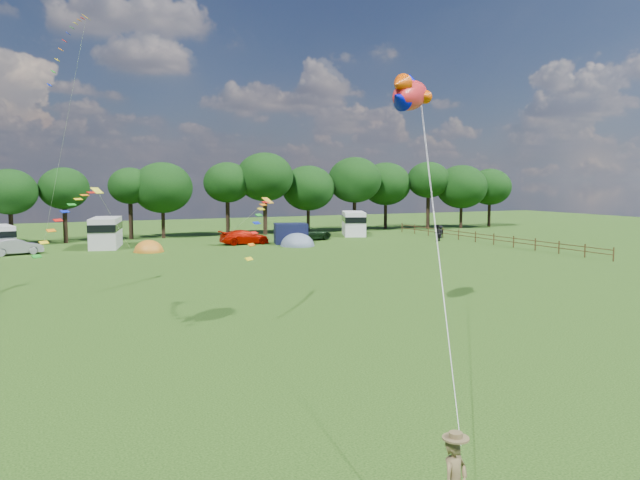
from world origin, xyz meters
name	(u,v)px	position (x,y,z in m)	size (l,w,h in m)	color
ground_plane	(412,367)	(0.00, 0.00, 0.00)	(180.00, 180.00, 0.00)	black
tree_line	(194,184)	(5.30, 54.99, 6.35)	(102.98, 10.98, 10.27)	black
fence	(484,237)	(32.00, 34.50, 0.70)	(0.12, 33.12, 1.20)	#472D19
car_b	(15,247)	(-13.86, 44.47, 0.75)	(1.60, 4.27, 1.51)	gray
car_c	(244,237)	(8.16, 44.66, 0.77)	(2.16, 5.13, 1.54)	#BD0E00
car_d	(309,234)	(16.18, 45.82, 0.77)	(2.57, 5.68, 1.55)	black
campervan_b	(0,237)	(-15.30, 49.09, 1.32)	(3.11, 5.34, 2.46)	silver
campervan_c	(106,232)	(-5.63, 47.43, 1.64)	(4.02, 6.68, 3.06)	#BDBCBE
campervan_d	(354,223)	(23.88, 49.37, 1.58)	(4.69, 6.51, 2.94)	white
tent_orange	(149,252)	(-2.37, 41.71, 0.02)	(2.88, 3.16, 2.25)	#B96D1B
tent_greyblue	(297,246)	(12.63, 40.67, 0.02)	(3.60, 3.95, 2.68)	slate
awning_navy	(291,234)	(12.95, 43.32, 1.09)	(3.48, 2.83, 2.18)	black
fish_kite	(408,94)	(3.77, 6.31, 10.85)	(3.80, 3.29, 2.14)	red
streamer_kite_a	(71,36)	(-9.55, 26.53, 16.35)	(3.17, 5.53, 5.73)	#F6C000
streamer_kite_b	(73,209)	(-10.16, 21.04, 5.11)	(4.34, 4.71, 3.82)	yellow
streamer_kite_c	(261,216)	(-1.93, 10.98, 5.01)	(3.11, 4.88, 2.77)	gold
walker_a	(437,233)	(28.84, 38.76, 0.94)	(0.91, 0.56, 1.87)	black
walker_b	(440,232)	(31.51, 41.80, 0.75)	(0.96, 0.45, 1.49)	black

